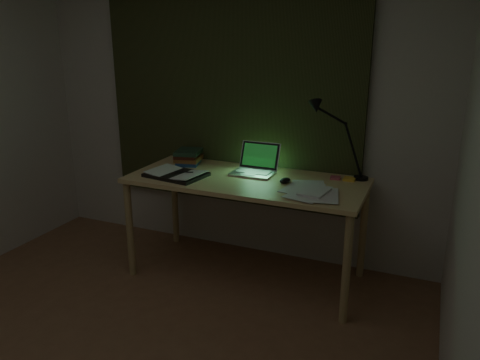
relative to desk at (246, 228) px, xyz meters
The scene contains 11 objects.
wall_back 1.02m from the desk, 125.09° to the left, with size 3.50×0.00×2.50m, color beige.
curtain 1.18m from the desk, 127.56° to the left, with size 2.20×0.06×2.00m, color #262C16.
desk is the anchor object (origin of this frame).
laptop 0.53m from the desk, 88.25° to the left, with size 0.32×0.36×0.23m, color silver, non-canonical shape.
open_textbook 0.67m from the desk, 163.24° to the right, with size 0.42×0.30×0.04m, color silver, non-canonical shape.
book_stack 0.78m from the desk, 162.03° to the left, with size 0.19×0.23×0.12m, color silver, non-canonical shape.
loose_papers 0.66m from the desk, 14.64° to the right, with size 0.37×0.39×0.02m, color silver, non-canonical shape.
mouse 0.51m from the desk, ahead, with size 0.06×0.10×0.04m, color black.
sticky_yellow 0.86m from the desk, 19.53° to the left, with size 0.08×0.08×0.02m, color yellow.
sticky_pink 0.77m from the desk, 22.17° to the left, with size 0.07×0.07×0.02m, color #C74D5C.
desk_lamp 1.09m from the desk, 21.25° to the left, with size 0.38×0.29×0.57m, color black, non-canonical shape.
Camera 1 is at (1.58, -1.53, 1.81)m, focal length 35.00 mm.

